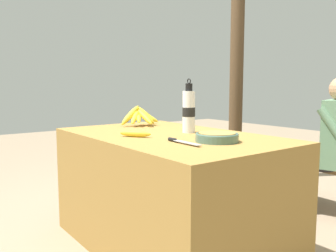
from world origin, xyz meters
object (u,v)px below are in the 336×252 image
object	(u,v)px
support_post_near	(237,58)
serving_bowl	(217,137)
knife	(179,141)
seated_vendor	(333,138)
banana_bunch_ripe	(140,116)
water_bottle	(189,111)
loose_banana_front	(135,134)
banana_bunch_green	(262,144)
wooden_bench	(307,167)

from	to	relation	value
support_post_near	serving_bowl	bearing A→B (deg)	-50.49
knife	seated_vendor	distance (m)	1.45
banana_bunch_ripe	seated_vendor	xyz separation A→B (m)	(0.83, 1.18, -0.17)
water_bottle	knife	size ratio (longest dim) A/B	1.36
loose_banana_front	knife	xyz separation A→B (m)	(0.32, 0.07, -0.01)
serving_bowl	knife	size ratio (longest dim) A/B	0.92
water_bottle	banana_bunch_ripe	bearing A→B (deg)	-175.78
knife	banana_bunch_green	world-z (taller)	knife
wooden_bench	support_post_near	xyz separation A→B (m)	(-0.99, 0.23, 0.95)
wooden_bench	knife	bearing A→B (deg)	-82.91
banana_bunch_ripe	support_post_near	size ratio (longest dim) A/B	0.13
banana_bunch_ripe	water_bottle	distance (m)	0.51
serving_bowl	banana_bunch_green	bearing A→B (deg)	119.04
knife	wooden_bench	size ratio (longest dim) A/B	0.14
wooden_bench	banana_bunch_green	bearing A→B (deg)	179.66
banana_bunch_green	support_post_near	xyz separation A→B (m)	(-0.54, 0.22, 0.83)
knife	support_post_near	xyz separation A→B (m)	(-1.18, 1.72, 0.57)
serving_bowl	water_bottle	world-z (taller)	water_bottle
serving_bowl	loose_banana_front	size ratio (longest dim) A/B	1.27
water_bottle	loose_banana_front	xyz separation A→B (m)	(-0.04, -0.37, -0.12)
seated_vendor	banana_bunch_green	xyz separation A→B (m)	(-0.69, 0.05, -0.15)
seated_vendor	banana_bunch_green	size ratio (longest dim) A/B	3.30
banana_bunch_ripe	seated_vendor	world-z (taller)	seated_vendor
knife	seated_vendor	size ratio (longest dim) A/B	0.23
seated_vendor	support_post_near	bearing A→B (deg)	-29.65
banana_bunch_ripe	serving_bowl	distance (m)	0.87
water_bottle	seated_vendor	xyz separation A→B (m)	(0.33, 1.15, -0.23)
water_bottle	support_post_near	bearing A→B (deg)	122.35
water_bottle	banana_bunch_green	xyz separation A→B (m)	(-0.36, 1.19, -0.38)
loose_banana_front	wooden_bench	distance (m)	1.61
water_bottle	banana_bunch_green	distance (m)	1.30
support_post_near	knife	bearing A→B (deg)	-55.55
serving_bowl	seated_vendor	bearing A→B (deg)	91.72
seated_vendor	banana_bunch_green	distance (m)	0.71
water_bottle	banana_bunch_green	bearing A→B (deg)	106.82
banana_bunch_ripe	support_post_near	distance (m)	1.59
loose_banana_front	banana_bunch_green	world-z (taller)	loose_banana_front
loose_banana_front	water_bottle	bearing A→B (deg)	83.69
banana_bunch_ripe	seated_vendor	distance (m)	1.46
water_bottle	banana_bunch_green	size ratio (longest dim) A/B	1.04
banana_bunch_green	water_bottle	bearing A→B (deg)	-73.18
loose_banana_front	banana_bunch_green	bearing A→B (deg)	101.58
wooden_bench	seated_vendor	xyz separation A→B (m)	(0.23, -0.04, 0.28)
seated_vendor	support_post_near	world-z (taller)	support_post_near
water_bottle	support_post_near	size ratio (longest dim) A/B	0.13
loose_banana_front	support_post_near	distance (m)	2.06
serving_bowl	banana_bunch_green	size ratio (longest dim) A/B	0.70
knife	seated_vendor	xyz separation A→B (m)	(0.05, 1.45, -0.11)
banana_bunch_green	loose_banana_front	bearing A→B (deg)	-78.42
wooden_bench	banana_bunch_green	distance (m)	0.47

